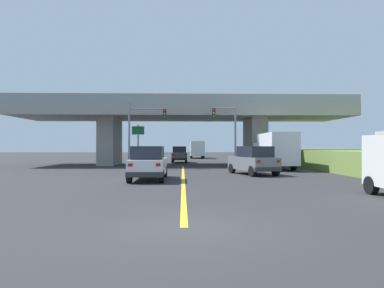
% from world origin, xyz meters
% --- Properties ---
extents(ground, '(160.00, 160.00, 0.00)m').
position_xyz_m(ground, '(0.00, 28.50, 0.00)').
color(ground, '#2B2B2D').
extents(overpass_bridge, '(35.20, 8.67, 7.17)m').
position_xyz_m(overpass_bridge, '(0.00, 28.50, 5.10)').
color(overpass_bridge, gray).
rests_on(overpass_bridge, ground).
extents(lane_divider_stripe, '(0.20, 25.65, 0.01)m').
position_xyz_m(lane_divider_stripe, '(0.00, 12.82, 0.00)').
color(lane_divider_stripe, yellow).
rests_on(lane_divider_stripe, ground).
extents(suv_lead, '(2.03, 4.75, 2.02)m').
position_xyz_m(suv_lead, '(-2.07, 11.80, 1.02)').
color(suv_lead, silver).
rests_on(suv_lead, ground).
extents(suv_crossing, '(3.16, 4.65, 2.02)m').
position_xyz_m(suv_crossing, '(5.02, 15.42, 1.01)').
color(suv_crossing, slate).
rests_on(suv_crossing, ground).
extents(box_truck, '(2.33, 7.41, 3.16)m').
position_xyz_m(box_truck, '(8.18, 21.29, 1.66)').
color(box_truck, silver).
rests_on(box_truck, ground).
extents(sedan_oncoming, '(1.91, 4.40, 2.02)m').
position_xyz_m(sedan_oncoming, '(-0.43, 33.52, 1.01)').
color(sedan_oncoming, slate).
rests_on(sedan_oncoming, ground).
extents(traffic_signal_nearside, '(2.32, 0.36, 6.16)m').
position_xyz_m(traffic_signal_nearside, '(4.31, 23.40, 3.92)').
color(traffic_signal_nearside, slate).
rests_on(traffic_signal_nearside, ground).
extents(traffic_signal_farside, '(3.53, 0.36, 6.15)m').
position_xyz_m(traffic_signal_farside, '(-3.88, 22.87, 3.95)').
color(traffic_signal_farside, slate).
rests_on(traffic_signal_farside, ground).
extents(highway_sign, '(1.31, 0.17, 4.29)m').
position_xyz_m(highway_sign, '(-4.70, 26.82, 3.07)').
color(highway_sign, slate).
rests_on(highway_sign, ground).
extents(semi_truck_distant, '(2.33, 6.64, 2.89)m').
position_xyz_m(semi_truck_distant, '(2.43, 48.87, 1.54)').
color(semi_truck_distant, red).
rests_on(semi_truck_distant, ground).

